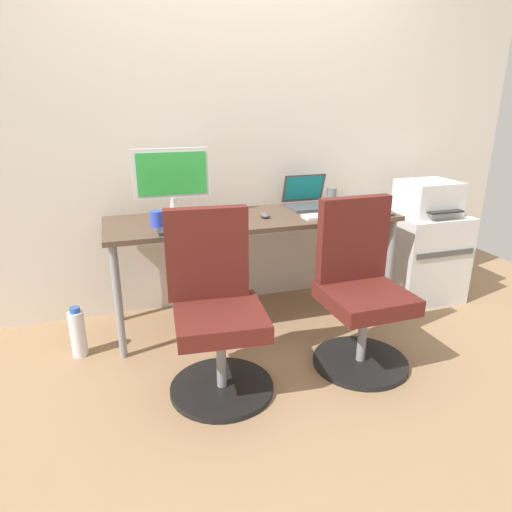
% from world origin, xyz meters
% --- Properties ---
extents(ground_plane, '(5.28, 5.28, 0.00)m').
position_xyz_m(ground_plane, '(0.00, 0.00, 0.00)').
color(ground_plane, '#9E7A56').
extents(back_wall, '(4.40, 0.04, 2.60)m').
position_xyz_m(back_wall, '(0.00, 0.38, 1.30)').
color(back_wall, silver).
rests_on(back_wall, ground).
extents(desk, '(1.87, 0.59, 0.73)m').
position_xyz_m(desk, '(0.00, 0.00, 0.66)').
color(desk, brown).
rests_on(desk, ground).
extents(office_chair_left, '(0.54, 0.54, 0.94)m').
position_xyz_m(office_chair_left, '(-0.41, -0.68, 0.42)').
color(office_chair_left, black).
rests_on(office_chair_left, ground).
extents(office_chair_right, '(0.54, 0.54, 0.94)m').
position_xyz_m(office_chair_right, '(0.41, -0.68, 0.42)').
color(office_chair_right, black).
rests_on(office_chair_right, ground).
extents(side_cabinet, '(0.53, 0.51, 0.65)m').
position_xyz_m(side_cabinet, '(1.32, -0.01, 0.32)').
color(side_cabinet, silver).
rests_on(side_cabinet, ground).
extents(printer, '(0.38, 0.40, 0.24)m').
position_xyz_m(printer, '(1.32, -0.01, 0.77)').
color(printer, silver).
rests_on(printer, side_cabinet).
extents(water_bottle_on_floor, '(0.09, 0.09, 0.31)m').
position_xyz_m(water_bottle_on_floor, '(-1.13, -0.15, 0.15)').
color(water_bottle_on_floor, white).
rests_on(water_bottle_on_floor, ground).
extents(desktop_monitor, '(0.48, 0.18, 0.43)m').
position_xyz_m(desktop_monitor, '(-0.49, 0.16, 0.98)').
color(desktop_monitor, silver).
rests_on(desktop_monitor, desk).
extents(open_laptop, '(0.31, 0.29, 0.22)m').
position_xyz_m(open_laptop, '(0.45, 0.15, 0.78)').
color(open_laptop, '#4C4C51').
rests_on(open_laptop, desk).
extents(keyboard_by_monitor, '(0.34, 0.12, 0.02)m').
position_xyz_m(keyboard_by_monitor, '(-0.46, -0.22, 0.74)').
color(keyboard_by_monitor, '#2D2D2D').
rests_on(keyboard_by_monitor, desk).
extents(keyboard_by_laptop, '(0.34, 0.12, 0.02)m').
position_xyz_m(keyboard_by_laptop, '(0.45, -0.17, 0.74)').
color(keyboard_by_laptop, silver).
rests_on(keyboard_by_laptop, desk).
extents(mouse_by_monitor, '(0.06, 0.10, 0.03)m').
position_xyz_m(mouse_by_monitor, '(0.06, -0.05, 0.74)').
color(mouse_by_monitor, '#515156').
rests_on(mouse_by_monitor, desk).
extents(mouse_by_laptop, '(0.06, 0.10, 0.03)m').
position_xyz_m(mouse_by_laptop, '(0.86, -0.23, 0.74)').
color(mouse_by_laptop, '#515156').
rests_on(mouse_by_laptop, desk).
extents(coffee_mug, '(0.08, 0.08, 0.09)m').
position_xyz_m(coffee_mug, '(-0.62, -0.05, 0.77)').
color(coffee_mug, blue).
rests_on(coffee_mug, desk).
extents(pen_cup, '(0.07, 0.07, 0.10)m').
position_xyz_m(pen_cup, '(0.67, 0.24, 0.78)').
color(pen_cup, slate).
rests_on(pen_cup, desk).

